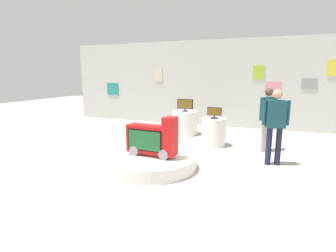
# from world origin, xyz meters

# --- Properties ---
(ground_plane) EXTENTS (30.00, 30.00, 0.00)m
(ground_plane) POSITION_xyz_m (0.00, 0.00, 0.00)
(ground_plane) COLOR #B2ADA3
(back_wall_display) EXTENTS (11.80, 0.13, 3.20)m
(back_wall_display) POSITION_xyz_m (0.01, 4.86, 1.60)
(back_wall_display) COLOR silver
(back_wall_display) RESTS_ON ground
(main_display_pedestal) EXTENTS (1.87, 1.87, 0.26)m
(main_display_pedestal) POSITION_xyz_m (-0.18, -0.23, 0.13)
(main_display_pedestal) COLOR white
(main_display_pedestal) RESTS_ON ground
(novelty_firetruck_tv) EXTENTS (1.09, 0.42, 0.85)m
(novelty_firetruck_tv) POSITION_xyz_m (-0.16, -0.24, 0.61)
(novelty_firetruck_tv) COLOR gray
(novelty_firetruck_tv) RESTS_ON main_display_pedestal
(display_pedestal_left_rear) EXTENTS (0.82, 0.82, 0.76)m
(display_pedestal_left_rear) POSITION_xyz_m (-0.47, 3.06, 0.38)
(display_pedestal_left_rear) COLOR white
(display_pedestal_left_rear) RESTS_ON ground
(tv_on_left_rear) EXTENTS (0.53, 0.21, 0.40)m
(tv_on_left_rear) POSITION_xyz_m (-0.47, 3.05, 0.98)
(tv_on_left_rear) COLOR black
(tv_on_left_rear) RESTS_ON display_pedestal_left_rear
(display_pedestal_center_rear) EXTENTS (0.66, 0.66, 0.76)m
(display_pedestal_center_rear) POSITION_xyz_m (0.69, 2.00, 0.38)
(display_pedestal_center_rear) COLOR white
(display_pedestal_center_rear) RESTS_ON ground
(tv_on_center_rear) EXTENTS (0.39, 0.22, 0.31)m
(tv_on_center_rear) POSITION_xyz_m (0.69, 1.99, 0.92)
(tv_on_center_rear) COLOR black
(tv_on_center_rear) RESTS_ON display_pedestal_center_rear
(shopper_browsing_near_truck) EXTENTS (0.54, 0.29, 1.64)m
(shopper_browsing_near_truck) POSITION_xyz_m (2.21, 0.87, 0.96)
(shopper_browsing_near_truck) COLOR #1E233F
(shopper_browsing_near_truck) RESTS_ON ground
(shopper_browsing_rear) EXTENTS (0.38, 0.47, 1.62)m
(shopper_browsing_rear) POSITION_xyz_m (2.05, 1.94, 0.94)
(shopper_browsing_rear) COLOR #B2ADA3
(shopper_browsing_rear) RESTS_ON ground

